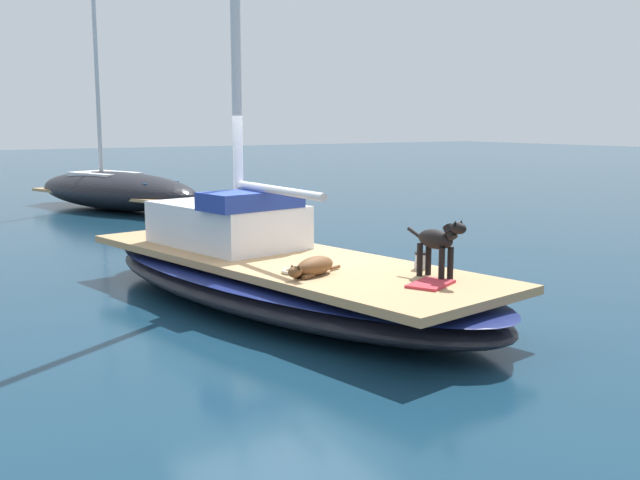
# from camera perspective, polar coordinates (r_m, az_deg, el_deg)

# --- Properties ---
(ground_plane) EXTENTS (120.00, 120.00, 0.00)m
(ground_plane) POSITION_cam_1_polar(r_m,az_deg,el_deg) (9.98, -3.10, -4.97)
(ground_plane) COLOR #143347
(sailboat_main) EXTENTS (3.67, 7.55, 0.66)m
(sailboat_main) POSITION_cam_1_polar(r_m,az_deg,el_deg) (9.90, -3.11, -3.09)
(sailboat_main) COLOR black
(sailboat_main) RESTS_ON ground
(mast_main) EXTENTS (0.14, 2.27, 6.04)m
(mast_main) POSITION_cam_1_polar(r_m,az_deg,el_deg) (10.28, -6.02, 14.22)
(mast_main) COLOR silver
(mast_main) RESTS_ON sailboat_main
(cabin_house) EXTENTS (1.74, 2.42, 0.84)m
(cabin_house) POSITION_cam_1_polar(r_m,az_deg,el_deg) (10.66, -6.98, 1.39)
(cabin_house) COLOR silver
(cabin_house) RESTS_ON sailboat_main
(dog_black) EXTENTS (0.23, 0.94, 0.70)m
(dog_black) POSITION_cam_1_polar(r_m,az_deg,el_deg) (8.45, 9.05, -0.14)
(dog_black) COLOR black
(dog_black) RESTS_ON sailboat_main
(dog_brown) EXTENTS (0.92, 0.45, 0.22)m
(dog_brown) POSITION_cam_1_polar(r_m,az_deg,el_deg) (8.56, -0.52, -2.06)
(dog_brown) COLOR brown
(dog_brown) RESTS_ON sailboat_main
(deck_winch) EXTENTS (0.16, 0.16, 0.21)m
(deck_winch) POSITION_cam_1_polar(r_m,az_deg,el_deg) (9.03, 7.73, -1.61)
(deck_winch) COLOR #B7B7BC
(deck_winch) RESTS_ON sailboat_main
(coiled_rope) EXTENTS (0.32, 0.32, 0.04)m
(coiled_rope) POSITION_cam_1_polar(r_m,az_deg,el_deg) (8.73, -1.92, -2.41)
(coiled_rope) COLOR beige
(coiled_rope) RESTS_ON sailboat_main
(deck_towel) EXTENTS (0.66, 0.56, 0.03)m
(deck_towel) POSITION_cam_1_polar(r_m,az_deg,el_deg) (8.17, 8.48, -3.36)
(deck_towel) COLOR #C6333D
(deck_towel) RESTS_ON sailboat_main
(moored_boat_far_astern) EXTENTS (4.08, 6.64, 5.83)m
(moored_boat_far_astern) POSITION_cam_1_polar(r_m,az_deg,el_deg) (21.43, -15.39, 3.76)
(moored_boat_far_astern) COLOR black
(moored_boat_far_astern) RESTS_ON ground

